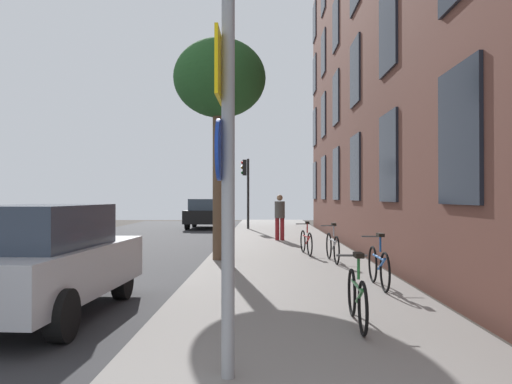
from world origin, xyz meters
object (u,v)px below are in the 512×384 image
Objects in this scene: bicycle_0 at (357,297)px; bicycle_1 at (379,266)px; sign_post at (226,163)px; car_0 at (43,260)px; bicycle_3 at (306,241)px; car_1 at (207,213)px; traffic_light at (246,181)px; pedestrian_0 at (280,214)px; bicycle_2 at (333,246)px; tree_near at (220,83)px.

bicycle_1 is at bearing 71.49° from bicycle_0.
sign_post reaches higher than car_0.
car_1 is (-4.37, 13.26, 0.36)m from bicycle_3.
bicycle_1 is 5.13m from bicycle_3.
traffic_light is at bearing 82.86° from car_0.
traffic_light reaches higher than car_0.
car_0 reaches higher than bicycle_3.
bicycle_1 reaches higher than bicycle_3.
bicycle_0 is at bearing -90.15° from bicycle_3.
pedestrian_0 reaches higher than bicycle_1.
car_1 reaches higher than bicycle_0.
sign_post is 20.76m from traffic_light.
sign_post is 1.96× the size of bicycle_2.
traffic_light is 2.11× the size of bicycle_1.
traffic_light is 3.50m from car_1.
car_1 is at bearing 101.72° from bicycle_0.
traffic_light is 19.15m from bicycle_0.
car_1 is (-4.35, 20.96, 0.36)m from bicycle_0.
bicycle_0 is at bearing -10.21° from car_0.
car_0 is at bearing -97.14° from traffic_light.
pedestrian_0 is (1.75, 5.71, -3.63)m from tree_near.
bicycle_2 is at bearing -78.37° from traffic_light.
tree_near is 5.13m from bicycle_2.
tree_near is 15.06m from car_1.
pedestrian_0 is at bearing 100.44° from bicycle_2.
bicycle_0 is at bearing 50.07° from sign_post.
bicycle_3 is (2.35, 1.15, -4.24)m from tree_near.
tree_near is 1.35× the size of car_1.
bicycle_2 is 7.27m from car_0.
bicycle_2 is 15.61m from car_1.
tree_near is at bearing -82.02° from car_1.
car_0 is (-3.77, -11.48, -0.26)m from pedestrian_0.
tree_near is at bearing 129.49° from bicycle_1.
sign_post is at bearing -42.64° from car_0.
bicycle_2 is (2.63, -12.79, -2.07)m from traffic_light.
bicycle_2 is at bearing 84.92° from bicycle_0.
car_1 reaches higher than bicycle_2.
bicycle_0 is 21.41m from car_1.
pedestrian_0 is at bearing 98.69° from bicycle_1.
pedestrian_0 is (-0.60, 4.56, 0.61)m from bicycle_3.
bicycle_1 is (0.89, 2.65, 0.02)m from bicycle_0.
bicycle_1 is at bearing 61.65° from sign_post.
sign_post is at bearing -99.22° from bicycle_3.
bicycle_3 is at bearing 80.78° from sign_post.
traffic_light is (-0.56, 20.75, 0.52)m from sign_post.
tree_near reaches higher than bicycle_1.
pedestrian_0 is at bearing -66.58° from car_1.
pedestrian_0 is 12.08m from car_0.
bicycle_3 reaches higher than bicycle_0.
pedestrian_0 reaches higher than bicycle_3.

